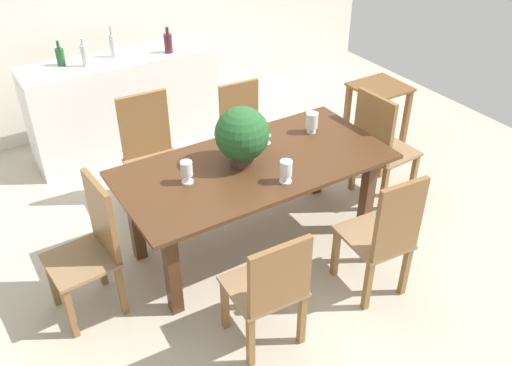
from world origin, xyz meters
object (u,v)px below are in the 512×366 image
at_px(wine_bottle_green, 85,55).
at_px(wine_bottle_tall, 113,45).
at_px(kitchen_counter, 125,104).
at_px(wine_bottle_clear, 60,56).
at_px(flower_centerpiece, 242,135).
at_px(side_table, 378,104).
at_px(crystal_vase_right, 187,170).
at_px(crystal_vase_center_near, 286,170).
at_px(chair_head_end, 93,243).
at_px(crystal_vase_left, 312,121).
at_px(chair_far_left, 151,148).
at_px(wine_glass, 267,132).
at_px(dining_table, 255,176).
at_px(chair_far_right, 245,127).
at_px(chair_near_right, 385,234).
at_px(chair_near_left, 271,287).
at_px(wine_bottle_amber, 168,43).

bearing_deg(wine_bottle_green, wine_bottle_tall, 16.45).
relative_size(kitchen_counter, wine_bottle_clear, 8.05).
xyz_separation_m(flower_centerpiece, side_table, (1.94, 0.60, -0.49)).
bearing_deg(crystal_vase_right, crystal_vase_center_near, -31.04).
distance_m(chair_head_end, crystal_vase_left, 1.96).
relative_size(chair_far_left, wine_bottle_clear, 4.37).
xyz_separation_m(wine_bottle_green, wine_bottle_tall, (0.31, 0.09, 0.01)).
bearing_deg(wine_glass, dining_table, -139.10).
xyz_separation_m(chair_far_left, wine_bottle_clear, (-0.35, 1.18, 0.51)).
bearing_deg(side_table, wine_bottle_green, 151.41).
bearing_deg(dining_table, chair_far_right, 63.54).
bearing_deg(chair_far_right, chair_far_left, -176.69).
relative_size(chair_head_end, wine_bottle_clear, 4.29).
bearing_deg(chair_far_left, chair_near_right, -61.87).
bearing_deg(chair_head_end, crystal_vase_right, 87.47).
distance_m(crystal_vase_left, wine_bottle_green, 2.24).
bearing_deg(chair_near_left, chair_far_right, -113.89).
relative_size(dining_table, wine_bottle_clear, 8.77).
distance_m(crystal_vase_right, side_table, 2.51).
distance_m(chair_far_left, wine_bottle_tall, 1.26).
bearing_deg(chair_near_left, wine_bottle_green, -84.50).
bearing_deg(crystal_vase_center_near, crystal_vase_left, 39.78).
xyz_separation_m(dining_table, flower_centerpiece, (-0.08, 0.05, 0.36)).
relative_size(crystal_vase_right, side_table, 0.24).
relative_size(dining_table, wine_bottle_amber, 8.17).
xyz_separation_m(crystal_vase_center_near, wine_bottle_amber, (0.13, 2.25, 0.22)).
bearing_deg(wine_bottle_amber, side_table, -37.23).
height_order(wine_bottle_tall, side_table, wine_bottle_tall).
relative_size(dining_table, wine_bottle_tall, 6.80).
xyz_separation_m(crystal_vase_left, wine_bottle_amber, (-0.46, 1.75, 0.22)).
bearing_deg(wine_glass, crystal_vase_right, -167.33).
xyz_separation_m(chair_head_end, chair_near_right, (1.74, -0.97, 0.00)).
distance_m(crystal_vase_center_near, kitchen_counter, 2.43).
bearing_deg(wine_glass, kitchen_counter, 106.09).
bearing_deg(wine_bottle_amber, chair_head_end, -127.50).
height_order(wine_bottle_clear, wine_bottle_tall, wine_bottle_tall).
relative_size(chair_near_right, chair_near_left, 1.12).
distance_m(chair_near_left, wine_bottle_clear, 3.16).
distance_m(chair_near_left, side_table, 2.82).
xyz_separation_m(crystal_vase_left, wine_bottle_tall, (-0.96, 1.92, 0.23)).
bearing_deg(wine_bottle_amber, chair_near_right, -84.60).
distance_m(chair_near_left, crystal_vase_left, 1.62).
bearing_deg(dining_table, crystal_vase_left, 14.34).
xyz_separation_m(chair_near_right, crystal_vase_left, (0.19, 1.13, 0.32)).
bearing_deg(kitchen_counter, wine_bottle_tall, 116.76).
relative_size(chair_near_right, wine_bottle_green, 3.91).
relative_size(chair_far_right, chair_near_left, 0.99).
distance_m(chair_far_right, wine_bottle_tall, 1.51).
xyz_separation_m(wine_bottle_green, wine_bottle_clear, (-0.19, 0.14, -0.02)).
relative_size(kitchen_counter, wine_bottle_amber, 7.50).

